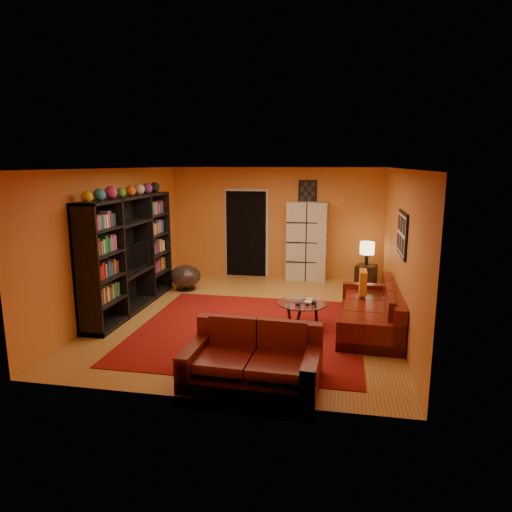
% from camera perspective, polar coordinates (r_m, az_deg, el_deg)
% --- Properties ---
extents(floor, '(6.00, 6.00, 0.00)m').
position_cam_1_polar(floor, '(8.25, -0.64, -7.47)').
color(floor, olive).
rests_on(floor, ground).
extents(ceiling, '(6.00, 6.00, 0.00)m').
position_cam_1_polar(ceiling, '(7.81, -0.68, 10.89)').
color(ceiling, white).
rests_on(ceiling, wall_back).
extents(wall_back, '(6.00, 0.00, 6.00)m').
position_cam_1_polar(wall_back, '(10.85, 2.43, 4.16)').
color(wall_back, '#CA722C').
rests_on(wall_back, floor).
extents(wall_front, '(6.00, 0.00, 6.00)m').
position_cam_1_polar(wall_front, '(5.09, -7.25, -4.36)').
color(wall_front, '#CA722C').
rests_on(wall_front, floor).
extents(wall_left, '(0.00, 6.00, 6.00)m').
position_cam_1_polar(wall_left, '(8.76, -16.93, 1.91)').
color(wall_left, '#CA722C').
rests_on(wall_left, floor).
extents(wall_right, '(0.00, 6.00, 6.00)m').
position_cam_1_polar(wall_right, '(7.84, 17.57, 0.80)').
color(wall_right, '#CA722C').
rests_on(wall_right, floor).
extents(rug, '(3.60, 3.60, 0.01)m').
position_cam_1_polar(rug, '(7.59, -0.92, -9.16)').
color(rug, '#630C0B').
rests_on(rug, floor).
extents(doorway, '(0.95, 0.10, 2.04)m').
position_cam_1_polar(doorway, '(10.97, -1.24, 2.78)').
color(doorway, black).
rests_on(doorway, floor).
extents(wall_art_right, '(0.03, 1.00, 0.70)m').
position_cam_1_polar(wall_art_right, '(7.50, 17.82, 2.64)').
color(wall_art_right, black).
rests_on(wall_art_right, wall_right).
extents(wall_art_back, '(0.42, 0.03, 0.52)m').
position_cam_1_polar(wall_art_back, '(10.68, 6.47, 8.03)').
color(wall_art_back, black).
rests_on(wall_art_back, wall_back).
extents(entertainment_unit, '(0.45, 3.00, 2.10)m').
position_cam_1_polar(entertainment_unit, '(8.70, -15.52, 0.25)').
color(entertainment_unit, black).
rests_on(entertainment_unit, floor).
extents(tv, '(0.95, 0.12, 0.55)m').
position_cam_1_polar(tv, '(8.71, -15.15, -0.10)').
color(tv, black).
rests_on(tv, entertainment_unit).
extents(sofa, '(1.07, 2.40, 0.85)m').
position_cam_1_polar(sofa, '(7.84, 14.69, -6.72)').
color(sofa, '#4F0F0A').
rests_on(sofa, rug).
extents(loveseat, '(1.70, 1.06, 0.85)m').
position_cam_1_polar(loveseat, '(5.86, -0.30, -12.71)').
color(loveseat, '#4F0F0A').
rests_on(loveseat, rug).
extents(throw_pillow, '(0.12, 0.42, 0.42)m').
position_cam_1_polar(throw_pillow, '(8.27, 13.22, -3.19)').
color(throw_pillow, orange).
rests_on(throw_pillow, sofa).
extents(coffee_table, '(0.83, 0.83, 0.41)m').
position_cam_1_polar(coffee_table, '(7.64, 5.79, -6.17)').
color(coffee_table, silver).
rests_on(coffee_table, floor).
extents(storage_cabinet, '(0.93, 0.44, 1.82)m').
position_cam_1_polar(storage_cabinet, '(10.63, 6.36, 1.84)').
color(storage_cabinet, beige).
rests_on(storage_cabinet, floor).
extents(bowl_chair, '(0.66, 0.66, 0.54)m').
position_cam_1_polar(bowl_chair, '(9.96, -8.80, -2.55)').
color(bowl_chair, black).
rests_on(bowl_chair, floor).
extents(side_table, '(0.51, 0.51, 0.50)m').
position_cam_1_polar(side_table, '(10.31, 13.56, -2.48)').
color(side_table, black).
rests_on(side_table, floor).
extents(table_lamp, '(0.31, 0.31, 0.52)m').
position_cam_1_polar(table_lamp, '(10.19, 13.72, 0.89)').
color(table_lamp, black).
rests_on(table_lamp, side_table).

